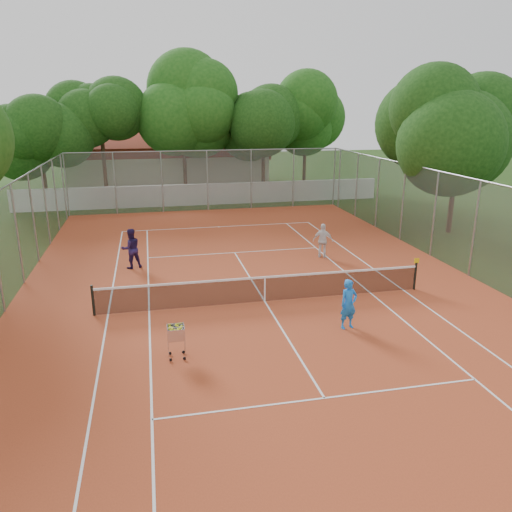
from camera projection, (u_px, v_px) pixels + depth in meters
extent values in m
plane|color=#18320D|center=(265.00, 302.00, 18.10)|extent=(120.00, 120.00, 0.00)
cube|color=#AC4321|center=(265.00, 302.00, 18.10)|extent=(18.00, 34.00, 0.02)
cube|color=white|center=(265.00, 301.00, 18.10)|extent=(10.98, 23.78, 0.01)
cube|color=black|center=(265.00, 289.00, 17.96)|extent=(11.88, 0.10, 0.98)
cube|color=slate|center=(265.00, 249.00, 17.52)|extent=(18.00, 34.00, 4.00)
cube|color=white|center=(205.00, 194.00, 35.67)|extent=(26.00, 0.30, 1.50)
cube|color=beige|center=(169.00, 160.00, 44.20)|extent=(16.40, 9.00, 4.40)
cube|color=#11360D|center=(198.00, 131.00, 37.24)|extent=(29.00, 19.00, 10.00)
imported|color=blue|center=(349.00, 304.00, 15.73)|extent=(0.65, 0.49, 1.62)
imported|color=#231745|center=(131.00, 248.00, 21.59)|extent=(1.02, 0.89, 1.76)
imported|color=white|center=(323.00, 241.00, 23.16)|extent=(1.02, 0.71, 1.60)
cube|color=silver|center=(176.00, 341.00, 13.91)|extent=(0.64, 0.64, 1.05)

